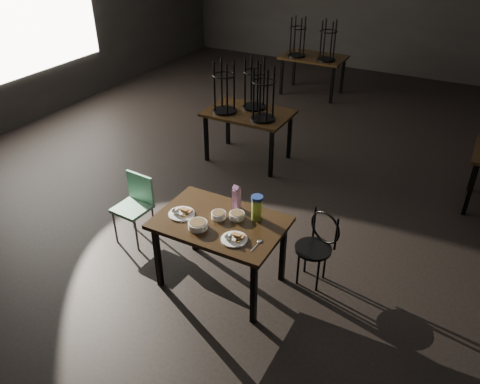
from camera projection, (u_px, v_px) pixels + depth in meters
The scene contains 14 objects.
room at pixel (297, 10), 4.82m from camera, with size 12.00×12.04×3.22m.
main_table at pixel (220, 228), 4.39m from camera, with size 1.20×0.80×0.75m.
plate_left at pixel (181, 213), 4.43m from camera, with size 0.25×0.25×0.08m.
plate_right at pixel (234, 238), 4.09m from camera, with size 0.24×0.24×0.08m.
bowl_near at pixel (219, 215), 4.38m from camera, with size 0.14×0.14×0.05m.
bowl_far at pixel (237, 215), 4.37m from camera, with size 0.14×0.14×0.06m.
bowl_big at pixel (198, 225), 4.24m from camera, with size 0.18×0.18×0.06m.
juice_carton at pixel (236, 198), 4.47m from camera, with size 0.07×0.07×0.25m.
water_bottle at pixel (257, 207), 4.32m from camera, with size 0.11×0.11×0.25m.
spoon at pixel (259, 242), 4.07m from camera, with size 0.04×0.20×0.01m.
bentwood_chair at pixel (318, 243), 4.55m from camera, with size 0.40×0.40×0.77m.
school_chair at pixel (135, 202), 5.15m from camera, with size 0.38×0.38×0.77m.
bg_table_left at pixel (248, 110), 6.60m from camera, with size 1.20×0.80×1.48m.
bg_table_far at pixel (313, 57), 9.00m from camera, with size 1.20×0.80×1.48m.
Camera 1 is at (1.82, -4.76, 3.27)m, focal length 35.00 mm.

